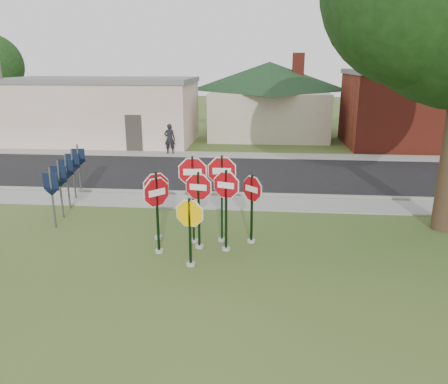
# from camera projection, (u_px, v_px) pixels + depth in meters

# --- Properties ---
(ground) EXTENTS (120.00, 120.00, 0.00)m
(ground) POSITION_uv_depth(u_px,v_px,m) (196.00, 268.00, 11.42)
(ground) COLOR #2F4C1C
(ground) RESTS_ON ground
(sidewalk_near) EXTENTS (60.00, 1.60, 0.06)m
(sidewalk_near) POSITION_uv_depth(u_px,v_px,m) (218.00, 202.00, 16.66)
(sidewalk_near) COLOR gray
(sidewalk_near) RESTS_ON ground
(road) EXTENTS (60.00, 7.00, 0.04)m
(road) POSITION_uv_depth(u_px,v_px,m) (227.00, 174.00, 20.95)
(road) COLOR black
(road) RESTS_ON ground
(sidewalk_far) EXTENTS (60.00, 1.60, 0.06)m
(sidewalk_far) POSITION_uv_depth(u_px,v_px,m) (234.00, 155.00, 25.05)
(sidewalk_far) COLOR gray
(sidewalk_far) RESTS_ON ground
(curb) EXTENTS (60.00, 0.20, 0.14)m
(curb) POSITION_uv_depth(u_px,v_px,m) (220.00, 194.00, 17.60)
(curb) COLOR gray
(curb) RESTS_ON ground
(stop_sign_center) EXTENTS (1.05, 0.24, 2.36)m
(stop_sign_center) POSITION_uv_depth(u_px,v_px,m) (199.00, 200.00, 12.28)
(stop_sign_center) COLOR #99958E
(stop_sign_center) RESTS_ON ground
(stop_sign_yellow) EXTENTS (1.01, 0.24, 1.97)m
(stop_sign_yellow) POSITION_uv_depth(u_px,v_px,m) (190.00, 225.00, 11.25)
(stop_sign_yellow) COLOR #99958E
(stop_sign_yellow) RESTS_ON ground
(stop_sign_left) EXTENTS (0.78, 0.86, 2.35)m
(stop_sign_left) POSITION_uv_depth(u_px,v_px,m) (157.00, 204.00, 11.96)
(stop_sign_left) COLOR #99958E
(stop_sign_left) RESTS_ON ground
(stop_sign_right) EXTENTS (1.01, 0.34, 2.47)m
(stop_sign_right) POSITION_uv_depth(u_px,v_px,m) (226.00, 200.00, 12.10)
(stop_sign_right) COLOR #99958E
(stop_sign_right) RESTS_ON ground
(stop_sign_back_right) EXTENTS (1.15, 0.24, 2.75)m
(stop_sign_back_right) POSITION_uv_depth(u_px,v_px,m) (222.00, 185.00, 12.67)
(stop_sign_back_right) COLOR #99958E
(stop_sign_back_right) RESTS_ON ground
(stop_sign_back_left) EXTENTS (1.14, 0.24, 2.74)m
(stop_sign_back_left) POSITION_uv_depth(u_px,v_px,m) (193.00, 186.00, 12.59)
(stop_sign_back_left) COLOR #99958E
(stop_sign_back_left) RESTS_ON ground
(stop_sign_far_right) EXTENTS (0.77, 0.74, 2.19)m
(stop_sign_far_right) POSITION_uv_depth(u_px,v_px,m) (252.00, 200.00, 12.69)
(stop_sign_far_right) COLOR #99958E
(stop_sign_far_right) RESTS_ON ground
(stop_sign_far_left) EXTENTS (0.92, 0.64, 2.22)m
(stop_sign_far_left) POSITION_uv_depth(u_px,v_px,m) (157.00, 197.00, 12.96)
(stop_sign_far_left) COLOR #99958E
(stop_sign_far_left) RESTS_ON ground
(route_sign_row) EXTENTS (1.43, 4.63, 2.00)m
(route_sign_row) POSITION_uv_depth(u_px,v_px,m) (67.00, 176.00, 15.82)
(route_sign_row) COLOR #59595E
(route_sign_row) RESTS_ON ground
(building_stucco) EXTENTS (12.20, 6.20, 4.20)m
(building_stucco) POSITION_uv_depth(u_px,v_px,m) (102.00, 110.00, 28.75)
(building_stucco) COLOR silver
(building_stucco) RESTS_ON ground
(building_house) EXTENTS (11.60, 11.60, 6.20)m
(building_house) POSITION_uv_depth(u_px,v_px,m) (269.00, 84.00, 31.19)
(building_house) COLOR #C2B59A
(building_house) RESTS_ON ground
(building_brick) EXTENTS (10.20, 6.20, 4.75)m
(building_brick) POSITION_uv_depth(u_px,v_px,m) (429.00, 108.00, 27.35)
(building_brick) COLOR maroon
(building_brick) RESTS_ON ground
(pedestrian) EXTENTS (0.65, 0.45, 1.72)m
(pedestrian) POSITION_uv_depth(u_px,v_px,m) (170.00, 139.00, 25.20)
(pedestrian) COLOR black
(pedestrian) RESTS_ON sidewalk_far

